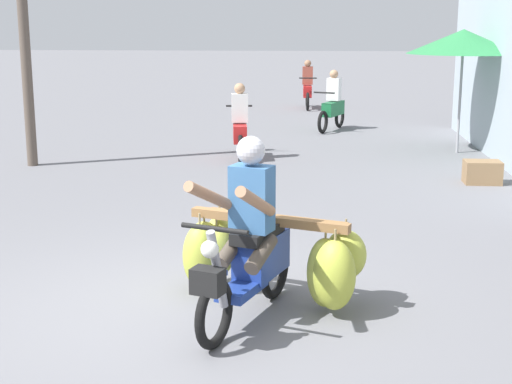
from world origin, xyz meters
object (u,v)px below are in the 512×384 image
at_px(produce_crate, 482,172).
at_px(utility_pole, 22,7).
at_px(motorbike_distant_far_ahead, 240,128).
at_px(market_umbrella_near_shop, 463,42).
at_px(motorbike_distant_ahead_left, 333,106).
at_px(motorbike_distant_ahead_right, 307,89).
at_px(motorbike_main_loaded, 261,252).

distance_m(produce_crate, utility_pole, 8.09).
relative_size(motorbike_distant_far_ahead, market_umbrella_near_shop, 0.69).
xyz_separation_m(produce_crate, utility_pole, (-7.62, 0.95, 2.55)).
distance_m(motorbike_distant_ahead_left, motorbike_distant_far_ahead, 4.33).
relative_size(motorbike_distant_far_ahead, utility_pole, 0.30).
height_order(motorbike_distant_ahead_right, market_umbrella_near_shop, market_umbrella_near_shop).
bearing_deg(motorbike_main_loaded, motorbike_distant_ahead_right, 89.07).
xyz_separation_m(motorbike_distant_far_ahead, produce_crate, (4.02, -1.89, -0.39)).
distance_m(motorbike_distant_ahead_right, market_umbrella_near_shop, 8.21).
height_order(motorbike_distant_ahead_left, produce_crate, motorbike_distant_ahead_left).
bearing_deg(produce_crate, motorbike_distant_far_ahead, 154.74).
xyz_separation_m(motorbike_distant_ahead_left, market_umbrella_near_shop, (2.34, -2.98, 1.55)).
bearing_deg(produce_crate, motorbike_distant_ahead_left, 110.79).
relative_size(motorbike_distant_ahead_right, motorbike_distant_far_ahead, 1.00).
height_order(motorbike_main_loaded, motorbike_distant_ahead_right, motorbike_main_loaded).
height_order(motorbike_main_loaded, motorbike_distant_ahead_left, motorbike_main_loaded).
bearing_deg(utility_pole, produce_crate, -7.11).
height_order(motorbike_distant_far_ahead, produce_crate, motorbike_distant_far_ahead).
bearing_deg(motorbike_distant_ahead_left, produce_crate, -69.21).
distance_m(motorbike_distant_ahead_left, produce_crate, 6.26).
bearing_deg(utility_pole, motorbike_main_loaded, -55.01).
bearing_deg(motorbike_distant_far_ahead, market_umbrella_near_shop, 13.04).
bearing_deg(market_umbrella_near_shop, motorbike_distant_ahead_right, 111.70).
bearing_deg(motorbike_distant_ahead_left, market_umbrella_near_shop, -51.83).
xyz_separation_m(market_umbrella_near_shop, produce_crate, (-0.13, -2.85, -1.94)).
xyz_separation_m(motorbike_distant_ahead_left, produce_crate, (2.22, -5.84, -0.39)).
bearing_deg(market_umbrella_near_shop, motorbike_distant_ahead_left, 128.17).
xyz_separation_m(motorbike_distant_far_ahead, market_umbrella_near_shop, (4.14, 0.96, 1.55)).
height_order(motorbike_distant_far_ahead, utility_pole, utility_pole).
bearing_deg(utility_pole, market_umbrella_near_shop, 13.81).
bearing_deg(produce_crate, market_umbrella_near_shop, 87.41).
distance_m(motorbike_main_loaded, motorbike_distant_far_ahead, 7.44).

